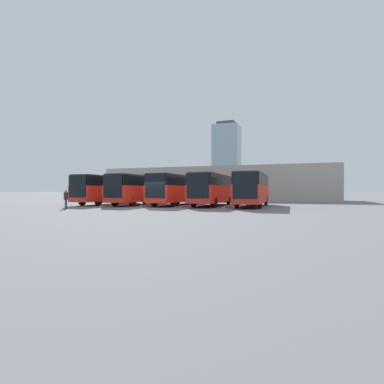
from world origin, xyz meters
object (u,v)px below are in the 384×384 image
(bus_2, at_px, (176,189))
(bus_3, at_px, (139,189))
(bus_4, at_px, (108,189))
(pedestrian, at_px, (66,199))
(bus_0, at_px, (253,188))
(bus_1, at_px, (213,189))

(bus_2, distance_m, bus_3, 4.41)
(bus_4, distance_m, pedestrian, 9.53)
(bus_2, bearing_deg, pedestrian, 54.89)
(pedestrian, bearing_deg, bus_0, 80.00)
(bus_1, bearing_deg, bus_0, 178.27)
(bus_2, height_order, pedestrian, bus_2)
(bus_3, bearing_deg, bus_4, -1.63)
(bus_3, distance_m, bus_4, 4.37)
(bus_4, xyz_separation_m, pedestrian, (-1.94, 9.29, -0.95))
(bus_4, bearing_deg, bus_0, -179.05)
(bus_1, relative_size, bus_3, 1.00)
(bus_2, distance_m, pedestrian, 11.96)
(bus_0, relative_size, bus_1, 1.00)
(bus_0, relative_size, bus_3, 1.00)
(bus_2, bearing_deg, bus_4, 2.97)
(bus_0, xyz_separation_m, bus_1, (4.37, -0.10, 0.00))
(bus_2, relative_size, bus_3, 1.00)
(bus_2, xyz_separation_m, bus_3, (4.37, 0.61, 0.00))
(bus_0, distance_m, bus_4, 17.46)
(bus_0, xyz_separation_m, pedestrian, (15.52, 9.69, -0.95))
(bus_2, height_order, bus_3, same)
(bus_1, relative_size, pedestrian, 6.26)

